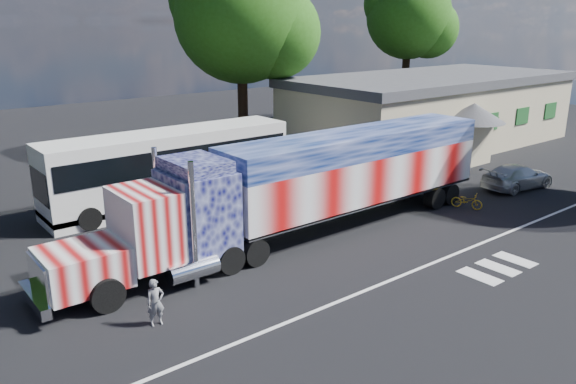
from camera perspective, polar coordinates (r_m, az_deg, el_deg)
ground at (r=22.72m, az=4.73°, el=-6.33°), size 100.00×100.00×0.00m
lane_markings at (r=21.64m, az=15.00°, el=-8.10°), size 30.00×2.67×0.01m
semi_truck at (r=24.03m, az=2.56°, el=0.95°), size 21.32×3.37×4.54m
coach_bus at (r=29.05m, az=-11.80°, el=2.57°), size 12.73×2.96×3.71m
hall_building at (r=43.50m, az=14.43°, el=8.05°), size 22.40×12.80×5.20m
parked_car at (r=33.76m, az=22.30°, el=1.46°), size 4.84×2.41×1.35m
woman at (r=17.88m, az=-13.31°, el=-10.87°), size 0.59×0.42×1.51m
bicycle at (r=29.31m, az=17.71°, el=-0.85°), size 1.07×1.62×0.80m
tree_ne_a at (r=39.54m, az=-4.57°, el=17.32°), size 9.43×8.98×13.79m
tree_far_ne at (r=54.30m, az=12.30°, el=16.98°), size 8.02×7.64×13.21m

